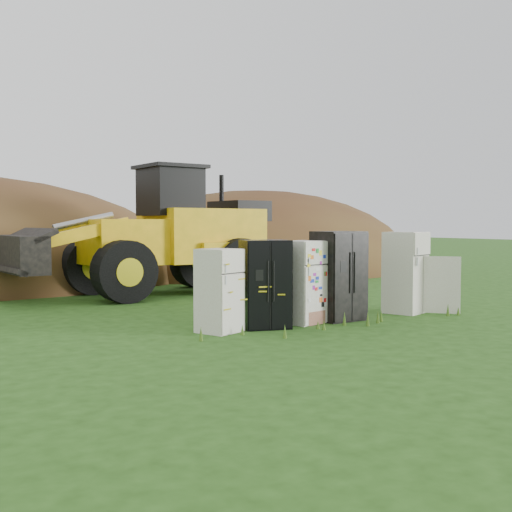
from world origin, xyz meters
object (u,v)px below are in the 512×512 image
(fridge_open_door, at_px, (405,272))
(wheel_loader, at_px, (141,230))
(fridge_leftmost, at_px, (219,291))
(fridge_dark_mid, at_px, (338,276))
(fridge_sticker, at_px, (303,282))
(fridge_black_side, at_px, (265,284))

(fridge_open_door, bearing_deg, wheel_loader, 101.70)
(fridge_leftmost, height_order, wheel_loader, wheel_loader)
(fridge_dark_mid, bearing_deg, wheel_loader, 103.46)
(fridge_sticker, height_order, fridge_dark_mid, fridge_dark_mid)
(fridge_sticker, relative_size, fridge_dark_mid, 0.90)
(fridge_leftmost, relative_size, wheel_loader, 0.21)
(wheel_loader, bearing_deg, fridge_dark_mid, -77.50)
(fridge_black_side, bearing_deg, fridge_leftmost, -165.50)
(fridge_open_door, bearing_deg, fridge_sticker, 160.66)
(fridge_dark_mid, bearing_deg, fridge_sticker, 174.18)
(fridge_leftmost, distance_m, fridge_open_door, 4.92)
(fridge_leftmost, distance_m, wheel_loader, 6.67)
(fridge_leftmost, height_order, fridge_black_side, fridge_black_side)
(fridge_black_side, bearing_deg, fridge_open_door, 17.61)
(fridge_black_side, distance_m, wheel_loader, 6.61)
(fridge_leftmost, distance_m, fridge_sticker, 2.00)
(fridge_open_door, bearing_deg, fridge_dark_mid, 162.14)
(fridge_sticker, xyz_separation_m, wheel_loader, (-0.94, 6.46, 1.02))
(fridge_leftmost, bearing_deg, fridge_dark_mid, -21.28)
(fridge_leftmost, xyz_separation_m, wheel_loader, (1.06, 6.50, 1.08))
(fridge_leftmost, height_order, fridge_sticker, fridge_sticker)
(fridge_black_side, bearing_deg, fridge_sticker, 21.10)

